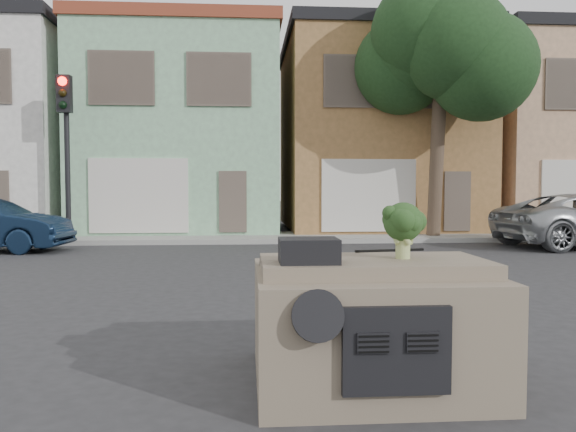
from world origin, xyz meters
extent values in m
plane|color=#303033|center=(0.00, 0.00, 0.00)|extent=(120.00, 120.00, 0.00)
cube|color=gray|center=(0.00, 10.50, 0.07)|extent=(40.00, 3.00, 0.15)
cube|color=#8ABE95|center=(-3.50, 14.50, 3.77)|extent=(7.20, 8.20, 7.55)
cube|color=olive|center=(4.00, 14.50, 3.77)|extent=(7.20, 8.20, 7.55)
cube|color=tan|center=(11.50, 14.50, 3.77)|extent=(7.20, 8.20, 7.55)
cube|color=black|center=(-6.50, 9.50, 2.55)|extent=(0.40, 0.40, 5.10)
cube|color=#1B3819|center=(5.00, 9.80, 4.25)|extent=(4.40, 4.00, 8.50)
cube|color=#756755|center=(0.00, -3.00, 0.56)|extent=(2.00, 1.80, 1.12)
cube|color=black|center=(-0.58, -3.35, 1.22)|extent=(0.48, 0.38, 0.20)
cube|color=black|center=(0.28, -2.62, 1.13)|extent=(0.69, 0.15, 0.02)
cube|color=#1E3917|center=(0.26, -3.14, 1.37)|extent=(0.52, 0.52, 0.50)
camera|label=1|loc=(-1.08, -7.87, 1.74)|focal=35.00mm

